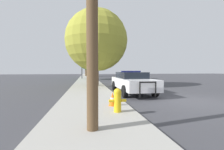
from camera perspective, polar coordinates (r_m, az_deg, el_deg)
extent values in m
plane|color=#3D3D42|center=(8.68, 28.47, -8.70)|extent=(110.00, 110.00, 0.00)
cube|color=#A3A099|center=(6.85, -7.96, -10.74)|extent=(3.00, 110.00, 0.13)
cube|color=white|center=(10.29, 7.60, -3.04)|extent=(1.91, 5.03, 0.66)
cube|color=black|center=(10.50, 7.20, -0.02)|extent=(1.64, 2.62, 0.41)
cylinder|color=black|center=(9.23, 16.09, -5.71)|extent=(0.24, 0.71, 0.71)
cylinder|color=black|center=(8.58, 4.86, -6.21)|extent=(0.24, 0.71, 0.71)
cylinder|color=black|center=(12.09, 9.53, -3.89)|extent=(0.24, 0.71, 0.71)
cylinder|color=black|center=(11.60, 0.86, -4.11)|extent=(0.24, 0.71, 0.71)
cylinder|color=black|center=(8.03, 16.29, -5.17)|extent=(0.07, 0.07, 0.78)
cylinder|color=black|center=(7.69, 10.58, -5.43)|extent=(0.07, 0.07, 0.78)
cylinder|color=black|center=(7.81, 13.51, -2.71)|extent=(0.90, 0.07, 0.07)
cube|color=navy|center=(10.50, 7.20, 1.35)|extent=(1.36, 0.21, 0.09)
cube|color=navy|center=(10.62, 12.50, -2.74)|extent=(0.02, 3.62, 0.18)
cylinder|color=gold|center=(5.18, 2.12, -10.44)|extent=(0.25, 0.25, 0.65)
sphere|color=gold|center=(5.12, 2.12, -6.55)|extent=(0.26, 0.26, 0.26)
cylinder|color=gold|center=(5.13, -0.23, -9.83)|extent=(0.17, 0.10, 0.10)
cylinder|color=gold|center=(5.22, 4.43, -9.64)|extent=(0.17, 0.10, 0.10)
cylinder|color=#424247|center=(25.88, -11.43, 5.03)|extent=(0.16, 0.16, 5.77)
cylinder|color=#424247|center=(26.19, -7.55, 11.04)|extent=(3.52, 0.11, 0.11)
cube|color=black|center=(26.25, -3.64, 10.03)|extent=(0.30, 0.24, 0.90)
sphere|color=red|center=(26.17, -3.61, 10.72)|extent=(0.20, 0.20, 0.20)
sphere|color=orange|center=(26.12, -3.61, 10.07)|extent=(0.20, 0.20, 0.20)
sphere|color=green|center=(26.08, -3.61, 9.42)|extent=(0.20, 0.20, 0.20)
cube|color=#333856|center=(28.58, 5.75, 0.03)|extent=(1.86, 4.46, 0.62)
cube|color=black|center=(28.77, 5.62, 1.05)|extent=(1.55, 2.34, 0.40)
cylinder|color=black|center=(27.56, 8.27, -0.69)|extent=(0.26, 0.71, 0.70)
cylinder|color=black|center=(27.03, 4.92, -0.73)|extent=(0.26, 0.71, 0.70)
cylinder|color=black|center=(30.15, 6.49, -0.47)|extent=(0.26, 0.71, 0.70)
cylinder|color=black|center=(29.66, 3.40, -0.50)|extent=(0.26, 0.71, 0.70)
cylinder|color=brown|center=(14.08, -5.89, 1.36)|extent=(0.39, 0.39, 2.62)
sphere|color=#999933|center=(14.35, -5.93, 12.98)|extent=(5.74, 5.74, 5.74)
cylinder|color=#4C3823|center=(24.84, -7.84, 1.64)|extent=(0.34, 0.34, 2.70)
sphere|color=#5B9947|center=(25.01, -7.87, 8.47)|extent=(5.91, 5.91, 5.91)
cylinder|color=brown|center=(37.89, -9.97, 1.93)|extent=(0.40, 0.40, 3.02)
sphere|color=#387A33|center=(38.01, -10.00, 6.26)|extent=(4.96, 4.96, 4.96)
cone|color=orange|center=(6.09, 0.24, -9.13)|extent=(0.33, 0.33, 0.53)
cylinder|color=white|center=(6.09, 0.24, -8.89)|extent=(0.18, 0.18, 0.07)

